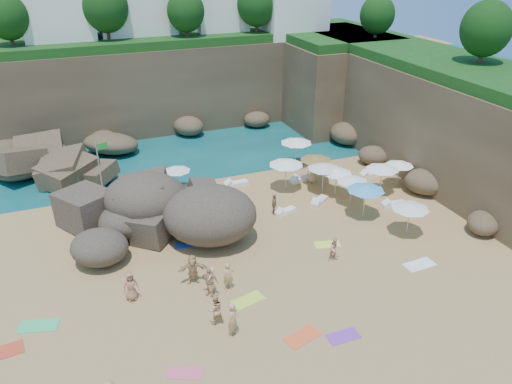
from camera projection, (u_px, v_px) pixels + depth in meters
name	position (u px, v px, depth m)	size (l,w,h in m)	color
ground	(244.00, 247.00, 30.45)	(120.00, 120.00, 0.00)	tan
seawater	(150.00, 110.00, 55.39)	(120.00, 120.00, 0.00)	#0C4751
cliff_back	(175.00, 83.00, 50.10)	(44.00, 8.00, 8.00)	brown
cliff_right	(423.00, 112.00, 41.57)	(8.00, 30.00, 8.00)	brown
cliff_corner	(331.00, 81.00, 50.89)	(10.00, 12.00, 8.00)	brown
rock_promontory	(47.00, 174.00, 40.13)	(12.00, 7.00, 2.00)	brown
clifftop_buildings	(178.00, 6.00, 47.84)	(28.48, 9.48, 7.00)	white
clifftop_trees	(216.00, 12.00, 43.21)	(35.60, 23.82, 4.40)	#11380F
rock_outcrop	(156.00, 230.00, 32.23)	(8.75, 6.56, 3.50)	brown
flag_pole	(101.00, 162.00, 35.28)	(0.81, 0.34, 4.29)	silver
parasol_0	(177.00, 169.00, 36.65)	(2.02, 2.02, 1.91)	silver
parasol_1	(296.00, 141.00, 40.54)	(2.58, 2.58, 2.44)	silver
parasol_2	(286.00, 162.00, 36.55)	(2.57, 2.57, 2.43)	silver
parasol_3	(382.00, 167.00, 36.12)	(2.41, 2.41, 2.28)	silver
parasol_4	(394.00, 138.00, 42.06)	(2.19, 2.19, 2.07)	silver
parasol_5	(324.00, 166.00, 36.28)	(2.39, 2.39, 2.26)	silver
parasol_6	(316.00, 158.00, 37.66)	(2.42, 2.42, 2.29)	silver
parasol_7	(399.00, 163.00, 37.32)	(2.13, 2.13, 2.02)	silver
parasol_8	(352.00, 179.00, 34.65)	(2.22, 2.22, 2.10)	silver
parasol_9	(337.00, 171.00, 35.89)	(2.23, 2.23, 2.11)	silver
parasol_10	(366.00, 188.00, 32.86)	(2.53, 2.53, 2.39)	silver
parasol_11	(410.00, 206.00, 30.85)	(2.36, 2.36, 2.24)	silver
lounger_0	(301.00, 179.00, 38.84)	(1.85, 0.62, 0.29)	white
lounger_1	(236.00, 184.00, 38.13)	(1.85, 0.62, 0.29)	white
lounger_2	(371.00, 174.00, 39.70)	(1.83, 0.61, 0.28)	white
lounger_3	(285.00, 211.00, 34.26)	(1.55, 0.52, 0.24)	white
lounger_4	(394.00, 204.00, 35.14)	(1.73, 0.58, 0.27)	white
lounger_5	(319.00, 201.00, 35.57)	(1.73, 0.58, 0.27)	silver
towel_1	(185.00, 373.00, 21.53)	(1.50, 0.75, 0.03)	#DF5673
towel_2	(302.00, 337.00, 23.50)	(1.77, 0.88, 0.03)	#FF5B28
towel_3	(38.00, 326.00, 24.17)	(1.85, 0.93, 0.03)	#37C371
towel_4	(248.00, 300.00, 25.91)	(1.70, 0.85, 0.03)	#D8E73C
towel_6	(343.00, 336.00, 23.53)	(1.57, 0.79, 0.03)	purple
towel_7	(1.00, 353.00, 22.59)	(1.88, 0.94, 0.03)	red
towel_8	(188.00, 244.00, 30.69)	(1.55, 0.77, 0.03)	blue
towel_11	(188.00, 231.00, 32.14)	(1.85, 0.92, 0.03)	green
towel_12	(327.00, 244.00, 30.69)	(1.57, 0.78, 0.03)	#F0FF43
towel_13	(420.00, 265.00, 28.77)	(1.82, 0.91, 0.03)	white
person_stand_0	(233.00, 320.00, 23.21)	(0.68, 0.44, 1.85)	tan
person_stand_1	(215.00, 309.00, 24.03)	(0.80, 0.63, 1.65)	tan
person_stand_2	(219.00, 195.00, 34.85)	(1.08, 0.44, 1.67)	#F0A188
person_stand_3	(274.00, 204.00, 33.86)	(0.86, 0.36, 1.47)	#9D6F4E
person_stand_4	(312.00, 172.00, 38.33)	(0.83, 0.45, 1.70)	tan
person_stand_5	(93.00, 197.00, 34.52)	(1.66, 0.48, 1.79)	tan
person_stand_6	(211.00, 281.00, 26.02)	(0.62, 0.40, 1.69)	#F3C78A
person_lie_1	(210.00, 291.00, 26.25)	(0.99, 1.70, 0.41)	tan
person_lie_2	(132.00, 296.00, 25.89)	(0.80, 1.64, 0.44)	#A66B53
person_lie_3	(193.00, 279.00, 27.21)	(1.57, 1.69, 0.45)	tan
person_lie_4	(229.00, 286.00, 26.67)	(0.58, 1.59, 0.38)	tan
person_lie_5	(334.00, 256.00, 29.11)	(0.69, 1.43, 0.54)	#DFAE7E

